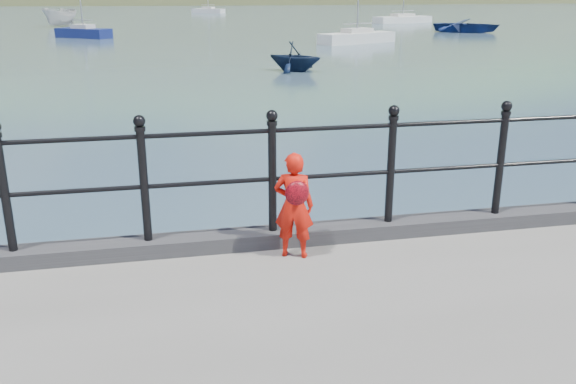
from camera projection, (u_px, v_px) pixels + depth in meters
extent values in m
plane|color=#2D4251|center=(215.00, 331.00, 6.39)|extent=(600.00, 600.00, 0.00)
cube|color=#28282B|center=(212.00, 242.00, 5.91)|extent=(60.00, 0.30, 0.15)
cylinder|color=black|center=(210.00, 183.00, 5.72)|extent=(18.00, 0.04, 0.04)
cylinder|color=black|center=(208.00, 134.00, 5.57)|extent=(18.00, 0.04, 0.04)
cylinder|color=black|center=(5.00, 195.00, 5.37)|extent=(0.08, 0.08, 1.05)
cylinder|color=black|center=(144.00, 187.00, 5.60)|extent=(0.08, 0.08, 1.05)
sphere|color=black|center=(139.00, 121.00, 5.41)|extent=(0.11, 0.11, 0.11)
cylinder|color=black|center=(272.00, 179.00, 5.84)|extent=(0.08, 0.08, 1.05)
sphere|color=black|center=(272.00, 116.00, 5.64)|extent=(0.11, 0.11, 0.11)
cylinder|color=black|center=(391.00, 172.00, 6.07)|extent=(0.08, 0.08, 1.05)
sphere|color=black|center=(394.00, 111.00, 5.88)|extent=(0.11, 0.11, 0.11)
cylinder|color=black|center=(500.00, 165.00, 6.30)|extent=(0.08, 0.08, 1.05)
sphere|color=black|center=(507.00, 106.00, 6.11)|extent=(0.11, 0.11, 0.11)
ellipsoid|color=#333A21|center=(222.00, 52.00, 196.32)|extent=(400.00, 100.00, 88.00)
ellipsoid|color=#387026|center=(301.00, 65.00, 263.60)|extent=(600.00, 180.00, 156.00)
imported|color=red|center=(294.00, 205.00, 5.63)|extent=(0.43, 0.36, 1.01)
ellipsoid|color=red|center=(297.00, 193.00, 5.46)|extent=(0.22, 0.11, 0.23)
imported|color=navy|center=(467.00, 26.00, 52.17)|extent=(6.72, 6.58, 1.14)
imported|color=beige|center=(60.00, 17.00, 60.36)|extent=(3.83, 5.09, 1.85)
imported|color=#0D1931|center=(295.00, 56.00, 26.79)|extent=(3.26, 3.21, 1.30)
cube|color=white|center=(208.00, 12.00, 96.97)|extent=(5.25, 4.37, 0.90)
cube|color=beige|center=(208.00, 8.00, 96.81)|extent=(2.16, 1.99, 0.50)
cylinder|color=#A5A5A8|center=(208.00, 5.00, 96.64)|extent=(1.98, 1.43, 0.06)
cube|color=navy|center=(84.00, 34.00, 46.16)|extent=(4.42, 3.95, 0.90)
cube|color=beige|center=(83.00, 28.00, 46.00)|extent=(1.86, 1.78, 0.50)
cylinder|color=#A5A5A8|center=(82.00, 20.00, 45.83)|extent=(1.62, 1.32, 0.06)
cube|color=silver|center=(402.00, 21.00, 67.77)|extent=(7.29, 4.11, 0.90)
cube|color=beige|center=(403.00, 16.00, 67.61)|extent=(2.77, 2.07, 0.50)
cylinder|color=#A5A5A8|center=(403.00, 11.00, 67.44)|extent=(3.02, 1.09, 0.06)
cube|color=silver|center=(357.00, 39.00, 41.39)|extent=(5.88, 3.81, 0.90)
cube|color=beige|center=(357.00, 32.00, 41.24)|extent=(2.29, 1.84, 0.50)
cylinder|color=#A5A5A8|center=(357.00, 24.00, 41.06)|extent=(2.38, 1.12, 0.06)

